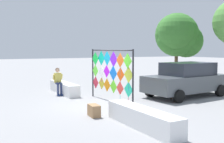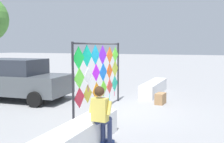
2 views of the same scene
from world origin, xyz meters
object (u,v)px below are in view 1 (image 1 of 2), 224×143
cardboard_box_large (94,111)px  kite_display_rack (110,70)px  seated_vendor (58,79)px  parked_car (186,79)px  tree_palm_like (178,36)px

cardboard_box_large → kite_display_rack: bearing=138.6°
seated_vendor → cardboard_box_large: size_ratio=2.47×
kite_display_rack → seated_vendor: (-3.12, -1.47, -0.65)m
cardboard_box_large → parked_car: bearing=104.1°
tree_palm_like → cardboard_box_large: bearing=-56.6°
parked_car → tree_palm_like: bearing=141.1°
kite_display_rack → tree_palm_like: size_ratio=0.73×
seated_vendor → cardboard_box_large: (5.13, -0.29, -0.64)m
seated_vendor → tree_palm_like: bearing=99.2°
seated_vendor → cardboard_box_large: seated_vendor is taller
kite_display_rack → tree_palm_like: (-4.72, 8.43, 1.94)m
kite_display_rack → cardboard_box_large: bearing=-41.4°
cardboard_box_large → tree_palm_like: bearing=123.4°
cardboard_box_large → tree_palm_like: size_ratio=0.11×
seated_vendor → tree_palm_like: (-1.60, 9.91, 2.59)m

